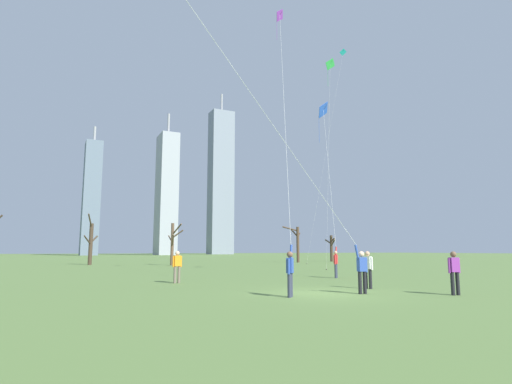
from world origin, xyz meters
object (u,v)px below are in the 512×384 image
Objects in this scene: bare_tree_left_of_center at (331,247)px; bare_tree_center at (173,241)px; bystander_strolling_midfield at (177,265)px; distant_kite_low_near_trees_green at (330,77)px; bare_tree_far_right_edge at (297,242)px; kite_flyer_midfield_center_white at (275,141)px; bystander_far_off_by_trees at (368,268)px; bare_tree_right_of_center at (91,242)px; kite_flyer_midfield_left_blue at (332,217)px; kite_flyer_far_back_purple at (287,198)px; bystander_watching_nearby at (454,271)px; distant_kite_drifting_right_teal at (339,76)px.

bare_tree_center is at bearing -168.41° from bare_tree_left_of_center.
distant_kite_low_near_trees_green is at bearing 30.03° from bystander_strolling_midfield.
bare_tree_far_right_edge is 1.07× the size of bare_tree_center.
distant_kite_low_near_trees_green is at bearing 49.43° from kite_flyer_midfield_center_white.
bare_tree_center reaches higher than bystander_far_off_by_trees.
bystander_strolling_midfield is at bearing -103.91° from bare_tree_center.
bare_tree_right_of_center reaches higher than bystander_far_off_by_trees.
kite_flyer_midfield_left_blue is 8.11× the size of bystander_strolling_midfield.
bare_tree_center is at bearing 84.29° from kite_flyer_far_back_purple.
distant_kite_low_near_trees_green is (16.37, 19.12, 12.84)m from kite_flyer_midfield_center_white.
kite_flyer_midfield_left_blue is at bearing 4.90° from bystander_strolling_midfield.
bystander_strolling_midfield is at bearing -130.85° from bare_tree_far_right_edge.
bare_tree_right_of_center reaches higher than bystander_strolling_midfield.
bystander_strolling_midfield is 36.93m from bare_tree_far_right_edge.
kite_flyer_midfield_center_white is at bearing 172.97° from bystander_watching_nearby.
bare_tree_left_of_center is 25.56m from bare_tree_center.
bare_tree_far_right_edge reaches higher than bystander_far_off_by_trees.
kite_flyer_far_back_purple reaches higher than bare_tree_far_right_edge.
bare_tree_left_of_center reaches higher than bystander_far_off_by_trees.
distant_kite_drifting_right_teal is (26.80, 21.11, 23.52)m from bystander_strolling_midfield.
kite_flyer_midfield_left_blue is at bearing -126.80° from distant_kite_low_near_trees_green.
distant_kite_low_near_trees_green is 4.32× the size of bare_tree_center.
bare_tree_left_of_center is at bearing -0.62° from bare_tree_right_of_center.
kite_flyer_midfield_center_white is 0.88× the size of distant_kite_low_near_trees_green.
bystander_watching_nearby is (4.85, -4.06, -2.95)m from kite_flyer_far_back_purple.
distant_kite_drifting_right_teal is (16.43, 20.22, 20.67)m from kite_flyer_midfield_left_blue.
kite_flyer_far_back_purple reaches higher than bare_tree_center.
bare_tree_right_of_center reaches higher than bystander_watching_nearby.
bare_tree_left_of_center is (20.74, 28.77, -1.61)m from kite_flyer_midfield_left_blue.
bystander_strolling_midfield is 41.44m from distant_kite_drifting_right_teal.
kite_flyer_far_back_purple is (-7.36, -6.95, 0.09)m from kite_flyer_midfield_left_blue.
kite_flyer_far_back_purple is 41.56m from distant_kite_drifting_right_teal.
bystander_watching_nearby is 46.08m from bare_tree_left_of_center.
kite_flyer_far_back_purple is at bearing -131.47° from distant_kite_low_near_trees_green.
bystander_watching_nearby is 0.35× the size of bare_tree_center.
bare_tree_far_right_edge is at bearing 57.78° from kite_flyer_midfield_center_white.
bare_tree_center is at bearing 76.09° from bystander_strolling_midfield.
kite_flyer_midfield_left_blue is 18.24m from distant_kite_low_near_trees_green.
bystander_strolling_midfield is 0.08× the size of distant_kite_low_near_trees_green.
bare_tree_far_right_edge is (-6.98, -1.75, 0.61)m from bare_tree_left_of_center.
kite_flyer_midfield_left_blue is 3.43× the size of bare_tree_left_of_center.
bystander_far_off_by_trees is 43.76m from bare_tree_left_of_center.
distant_kite_drifting_right_teal reaches higher than bare_tree_center.
kite_flyer_far_back_purple is 36.44m from bare_tree_right_of_center.
kite_flyer_midfield_center_white reaches higher than bare_tree_left_of_center.
bystander_far_off_by_trees is (-3.66, -7.53, -2.85)m from kite_flyer_midfield_left_blue.
distant_kite_low_near_trees_green reaches higher than bare_tree_far_right_edge.
distant_kite_low_near_trees_green reaches higher than bystander_strolling_midfield.
kite_flyer_midfield_left_blue is 14.06m from kite_flyer_midfield_center_white.
distant_kite_drifting_right_teal is 1.42× the size of distant_kite_low_near_trees_green.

